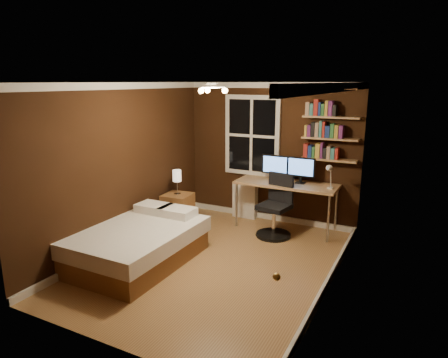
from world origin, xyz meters
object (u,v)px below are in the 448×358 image
at_px(bedside_lamp, 177,182).
at_px(office_chair, 276,213).
at_px(desk_lamp, 330,176).
at_px(desk, 286,186).
at_px(monitor_right, 301,170).
at_px(bed, 138,244).
at_px(nightstand, 178,210).
at_px(monitor_left, 275,168).
at_px(radiator, 245,200).

relative_size(bedside_lamp, office_chair, 0.42).
xyz_separation_m(desk_lamp, office_chair, (-0.79, -0.28, -0.64)).
bearing_deg(office_chair, desk_lamp, 29.79).
xyz_separation_m(desk, monitor_right, (0.22, 0.09, 0.28)).
height_order(bed, monitor_right, monitor_right).
bearing_deg(bed, bedside_lamp, 102.00).
relative_size(nightstand, desk, 0.34).
bearing_deg(bedside_lamp, bed, -78.31).
xyz_separation_m(monitor_left, monitor_right, (0.46, 0.00, 0.00)).
distance_m(nightstand, desk_lamp, 2.68).
relative_size(bedside_lamp, desk, 0.25).
xyz_separation_m(nightstand, monitor_right, (1.96, 0.83, 0.76)).
relative_size(bed, bedside_lamp, 4.35).
relative_size(bed, monitor_right, 3.95).
bearing_deg(monitor_right, desk_lamp, -20.71).
distance_m(bed, monitor_left, 2.72).
height_order(nightstand, office_chair, office_chair).
distance_m(bed, radiator, 2.52).
xyz_separation_m(radiator, desk_lamp, (1.62, -0.34, 0.70)).
bearing_deg(radiator, desk_lamp, -11.84).
bearing_deg(desk, bedside_lamp, -156.99).
distance_m(desk, monitor_right, 0.37).
relative_size(monitor_left, monitor_right, 1.00).
relative_size(bed, desk_lamp, 4.30).
bearing_deg(radiator, nightstand, -132.14).
distance_m(radiator, monitor_left, 0.95).
bearing_deg(desk, monitor_left, 160.46).
distance_m(nightstand, office_chair, 1.74).
distance_m(desk, office_chair, 0.54).
relative_size(monitor_right, office_chair, 0.46).
relative_size(radiator, office_chair, 0.66).
distance_m(bedside_lamp, desk, 1.90).
relative_size(bed, radiator, 2.75).
bearing_deg(office_chair, nightstand, -158.71).
bearing_deg(radiator, desk, -14.50).
bearing_deg(desk_lamp, office_chair, -160.16).
xyz_separation_m(bed, bedside_lamp, (-0.31, 1.49, 0.53)).
height_order(bedside_lamp, radiator, bedside_lamp).
xyz_separation_m(bed, desk_lamp, (2.18, 2.12, 0.77)).
xyz_separation_m(bedside_lamp, radiator, (0.87, 0.97, -0.46)).
relative_size(radiator, desk_lamp, 1.56).
bearing_deg(bed, monitor_left, 63.13).
distance_m(bedside_lamp, office_chair, 1.78).
bearing_deg(monitor_left, radiator, 167.54).
bearing_deg(bedside_lamp, desk_lamp, 14.10).
bearing_deg(bed, desk_lamp, 44.43).
height_order(radiator, office_chair, office_chair).
height_order(nightstand, bedside_lamp, bedside_lamp).
bearing_deg(monitor_left, monitor_right, 0.00).
distance_m(desk, desk_lamp, 0.81).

